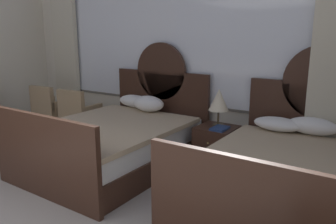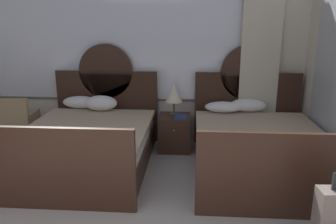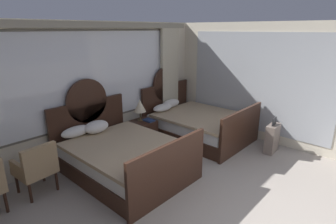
{
  "view_description": "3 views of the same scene",
  "coord_description": "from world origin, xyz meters",
  "px_view_note": "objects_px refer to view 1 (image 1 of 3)",
  "views": [
    {
      "loc": [
        2.82,
        -0.03,
        1.73
      ],
      "look_at": [
        0.8,
        2.99,
        0.88
      ],
      "focal_mm": 35.37,
      "sensor_mm": 36.0,
      "label": 1
    },
    {
      "loc": [
        1.28,
        -1.17,
        1.99
      ],
      "look_at": [
        0.99,
        2.79,
        0.89
      ],
      "focal_mm": 35.8,
      "sensor_mm": 36.0,
      "label": 2
    },
    {
      "loc": [
        -2.82,
        -0.43,
        2.55
      ],
      "look_at": [
        0.86,
        2.91,
        0.99
      ],
      "focal_mm": 28.53,
      "sensor_mm": 36.0,
      "label": 3
    }
  ],
  "objects_px": {
    "armchair_by_window_left": "(78,112)",
    "book_on_nightstand": "(220,128)",
    "bed_near_window": "(117,140)",
    "nightstand_between_beds": "(216,147)",
    "table_lamp_on_nightstand": "(219,100)",
    "armchair_by_window_centre": "(50,106)",
    "bed_near_mirror": "(292,181)"
  },
  "relations": [
    {
      "from": "book_on_nightstand",
      "to": "nightstand_between_beds",
      "type": "bearing_deg",
      "value": 130.87
    },
    {
      "from": "bed_near_window",
      "to": "armchair_by_window_centre",
      "type": "bearing_deg",
      "value": 166.62
    },
    {
      "from": "table_lamp_on_nightstand",
      "to": "armchair_by_window_centre",
      "type": "distance_m",
      "value": 3.23
    },
    {
      "from": "book_on_nightstand",
      "to": "armchair_by_window_left",
      "type": "relative_size",
      "value": 0.3
    },
    {
      "from": "table_lamp_on_nightstand",
      "to": "armchair_by_window_centre",
      "type": "relative_size",
      "value": 0.58
    },
    {
      "from": "bed_near_window",
      "to": "nightstand_between_beds",
      "type": "xyz_separation_m",
      "value": [
        1.15,
        0.69,
        -0.07
      ]
    },
    {
      "from": "bed_near_mirror",
      "to": "armchair_by_window_centre",
      "type": "distance_m",
      "value": 4.39
    },
    {
      "from": "table_lamp_on_nightstand",
      "to": "book_on_nightstand",
      "type": "bearing_deg",
      "value": -57.75
    },
    {
      "from": "nightstand_between_beds",
      "to": "table_lamp_on_nightstand",
      "type": "distance_m",
      "value": 0.62
    },
    {
      "from": "table_lamp_on_nightstand",
      "to": "armchair_by_window_left",
      "type": "bearing_deg",
      "value": -173.82
    },
    {
      "from": "nightstand_between_beds",
      "to": "armchair_by_window_left",
      "type": "relative_size",
      "value": 0.64
    },
    {
      "from": "bed_near_mirror",
      "to": "table_lamp_on_nightstand",
      "type": "bearing_deg",
      "value": 146.89
    },
    {
      "from": "bed_near_mirror",
      "to": "bed_near_window",
      "type": "bearing_deg",
      "value": 179.92
    },
    {
      "from": "bed_near_window",
      "to": "armchair_by_window_centre",
      "type": "relative_size",
      "value": 2.61
    },
    {
      "from": "bed_near_window",
      "to": "bed_near_mirror",
      "type": "height_order",
      "value": "same"
    },
    {
      "from": "book_on_nightstand",
      "to": "armchair_by_window_left",
      "type": "distance_m",
      "value": 2.55
    },
    {
      "from": "bed_near_window",
      "to": "book_on_nightstand",
      "type": "bearing_deg",
      "value": 25.49
    },
    {
      "from": "bed_near_window",
      "to": "book_on_nightstand",
      "type": "relative_size",
      "value": 8.66
    },
    {
      "from": "armchair_by_window_left",
      "to": "table_lamp_on_nightstand",
      "type": "bearing_deg",
      "value": 6.18
    },
    {
      "from": "bed_near_window",
      "to": "nightstand_between_beds",
      "type": "height_order",
      "value": "bed_near_window"
    },
    {
      "from": "bed_near_mirror",
      "to": "armchair_by_window_left",
      "type": "xyz_separation_m",
      "value": [
        -3.6,
        0.49,
        0.13
      ]
    },
    {
      "from": "bed_near_mirror",
      "to": "table_lamp_on_nightstand",
      "type": "height_order",
      "value": "bed_near_mirror"
    },
    {
      "from": "book_on_nightstand",
      "to": "armchair_by_window_centre",
      "type": "xyz_separation_m",
      "value": [
        -3.3,
        -0.1,
        -0.09
      ]
    },
    {
      "from": "bed_near_mirror",
      "to": "armchair_by_window_centre",
      "type": "height_order",
      "value": "bed_near_mirror"
    },
    {
      "from": "bed_near_window",
      "to": "armchair_by_window_left",
      "type": "xyz_separation_m",
      "value": [
        -1.3,
        0.49,
        0.13
      ]
    },
    {
      "from": "nightstand_between_beds",
      "to": "armchair_by_window_left",
      "type": "distance_m",
      "value": 2.47
    },
    {
      "from": "armchair_by_window_left",
      "to": "book_on_nightstand",
      "type": "bearing_deg",
      "value": 2.26
    },
    {
      "from": "nightstand_between_beds",
      "to": "armchair_by_window_left",
      "type": "xyz_separation_m",
      "value": [
        -2.46,
        -0.2,
        0.2
      ]
    },
    {
      "from": "bed_near_mirror",
      "to": "nightstand_between_beds",
      "type": "height_order",
      "value": "bed_near_mirror"
    },
    {
      "from": "bed_near_mirror",
      "to": "book_on_nightstand",
      "type": "relative_size",
      "value": 8.66
    },
    {
      "from": "book_on_nightstand",
      "to": "armchair_by_window_left",
      "type": "bearing_deg",
      "value": -177.74
    },
    {
      "from": "armchair_by_window_left",
      "to": "bed_near_mirror",
      "type": "bearing_deg",
      "value": -7.8
    }
  ]
}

